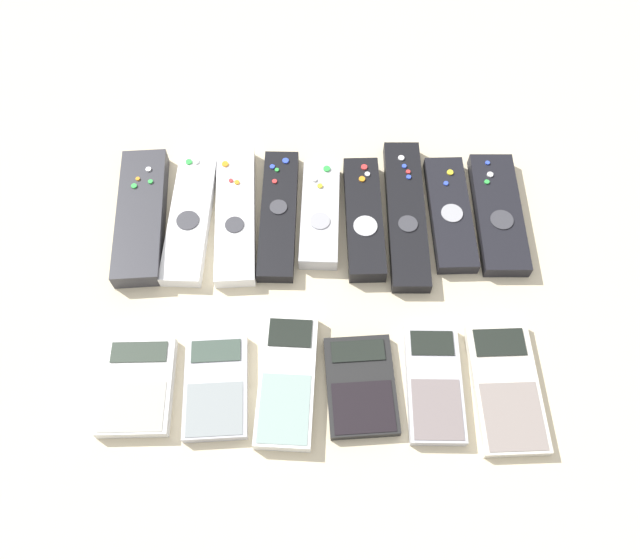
{
  "coord_description": "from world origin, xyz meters",
  "views": [
    {
      "loc": [
        -0.0,
        -0.32,
        0.67
      ],
      "look_at": [
        0.0,
        0.03,
        0.01
      ],
      "focal_mm": 35.0,
      "sensor_mm": 36.0,
      "label": 1
    }
  ],
  "objects_px": {
    "remote_4": "(321,214)",
    "remote_0": "(141,216)",
    "remote_5": "(364,218)",
    "calculator_1": "(217,387)",
    "remote_2": "(235,214)",
    "calculator_5": "(506,386)",
    "remote_8": "(498,212)",
    "calculator_3": "(361,385)",
    "remote_7": "(450,213)",
    "calculator_4": "(435,383)",
    "remote_3": "(278,214)",
    "remote_6": "(406,213)",
    "remote_1": "(190,217)",
    "calculator_0": "(137,387)",
    "calculator_2": "(288,380)"
  },
  "relations": [
    {
      "from": "remote_2",
      "to": "calculator_5",
      "type": "xyz_separation_m",
      "value": [
        0.31,
        -0.23,
        -0.0
      ]
    },
    {
      "from": "remote_4",
      "to": "calculator_1",
      "type": "relative_size",
      "value": 1.27
    },
    {
      "from": "calculator_0",
      "to": "calculator_1",
      "type": "relative_size",
      "value": 0.92
    },
    {
      "from": "remote_1",
      "to": "calculator_0",
      "type": "height_order",
      "value": "remote_1"
    },
    {
      "from": "remote_8",
      "to": "calculator_2",
      "type": "height_order",
      "value": "remote_8"
    },
    {
      "from": "calculator_4",
      "to": "remote_4",
      "type": "bearing_deg",
      "value": 119.9
    },
    {
      "from": "remote_1",
      "to": "remote_8",
      "type": "relative_size",
      "value": 1.11
    },
    {
      "from": "remote_5",
      "to": "calculator_3",
      "type": "distance_m",
      "value": 0.22
    },
    {
      "from": "remote_0",
      "to": "remote_8",
      "type": "bearing_deg",
      "value": -3.06
    },
    {
      "from": "remote_7",
      "to": "calculator_0",
      "type": "bearing_deg",
      "value": -149.67
    },
    {
      "from": "remote_3",
      "to": "calculator_5",
      "type": "xyz_separation_m",
      "value": [
        0.26,
        -0.23,
        -0.0
      ]
    },
    {
      "from": "remote_7",
      "to": "remote_5",
      "type": "bearing_deg",
      "value": -177.2
    },
    {
      "from": "remote_2",
      "to": "calculator_2",
      "type": "relative_size",
      "value": 1.31
    },
    {
      "from": "remote_2",
      "to": "remote_7",
      "type": "xyz_separation_m",
      "value": [
        0.27,
        0.0,
        -0.0
      ]
    },
    {
      "from": "calculator_4",
      "to": "calculator_5",
      "type": "relative_size",
      "value": 0.89
    },
    {
      "from": "remote_0",
      "to": "remote_5",
      "type": "bearing_deg",
      "value": -4.33
    },
    {
      "from": "remote_5",
      "to": "remote_6",
      "type": "xyz_separation_m",
      "value": [
        0.05,
        0.01,
        -0.0
      ]
    },
    {
      "from": "remote_8",
      "to": "calculator_0",
      "type": "height_order",
      "value": "remote_8"
    },
    {
      "from": "remote_1",
      "to": "calculator_4",
      "type": "distance_m",
      "value": 0.37
    },
    {
      "from": "remote_5",
      "to": "calculator_0",
      "type": "relative_size",
      "value": 1.57
    },
    {
      "from": "remote_7",
      "to": "calculator_5",
      "type": "height_order",
      "value": "remote_7"
    },
    {
      "from": "calculator_0",
      "to": "calculator_2",
      "type": "relative_size",
      "value": 0.71
    },
    {
      "from": "remote_4",
      "to": "remote_6",
      "type": "bearing_deg",
      "value": 2.42
    },
    {
      "from": "remote_1",
      "to": "remote_3",
      "type": "bearing_deg",
      "value": 4.19
    },
    {
      "from": "remote_2",
      "to": "calculator_2",
      "type": "xyz_separation_m",
      "value": [
        0.07,
        -0.22,
        -0.0
      ]
    },
    {
      "from": "remote_4",
      "to": "calculator_2",
      "type": "bearing_deg",
      "value": -97.84
    },
    {
      "from": "remote_3",
      "to": "remote_1",
      "type": "bearing_deg",
      "value": -176.83
    },
    {
      "from": "remote_4",
      "to": "remote_0",
      "type": "bearing_deg",
      "value": -177.13
    },
    {
      "from": "remote_8",
      "to": "calculator_5",
      "type": "bearing_deg",
      "value": -95.52
    },
    {
      "from": "calculator_4",
      "to": "remote_5",
      "type": "bearing_deg",
      "value": 108.76
    },
    {
      "from": "remote_4",
      "to": "calculator_3",
      "type": "xyz_separation_m",
      "value": [
        0.04,
        -0.23,
        -0.0
      ]
    },
    {
      "from": "remote_2",
      "to": "calculator_3",
      "type": "height_order",
      "value": "remote_2"
    },
    {
      "from": "remote_2",
      "to": "remote_4",
      "type": "xyz_separation_m",
      "value": [
        0.11,
        -0.0,
        0.0
      ]
    },
    {
      "from": "calculator_1",
      "to": "remote_0",
      "type": "bearing_deg",
      "value": 113.42
    },
    {
      "from": "remote_7",
      "to": "calculator_4",
      "type": "bearing_deg",
      "value": -101.49
    },
    {
      "from": "remote_5",
      "to": "remote_3",
      "type": "bearing_deg",
      "value": 174.53
    },
    {
      "from": "remote_6",
      "to": "remote_0",
      "type": "bearing_deg",
      "value": -179.01
    },
    {
      "from": "remote_4",
      "to": "calculator_4",
      "type": "bearing_deg",
      "value": -58.88
    },
    {
      "from": "calculator_2",
      "to": "calculator_4",
      "type": "relative_size",
      "value": 1.16
    },
    {
      "from": "remote_5",
      "to": "calculator_2",
      "type": "height_order",
      "value": "remote_5"
    },
    {
      "from": "remote_2",
      "to": "remote_8",
      "type": "distance_m",
      "value": 0.34
    },
    {
      "from": "remote_8",
      "to": "calculator_5",
      "type": "height_order",
      "value": "remote_8"
    },
    {
      "from": "calculator_4",
      "to": "calculator_5",
      "type": "height_order",
      "value": "calculator_4"
    },
    {
      "from": "remote_4",
      "to": "remote_7",
      "type": "height_order",
      "value": "remote_4"
    },
    {
      "from": "remote_5",
      "to": "calculator_5",
      "type": "distance_m",
      "value": 0.27
    },
    {
      "from": "remote_2",
      "to": "calculator_1",
      "type": "relative_size",
      "value": 1.7
    },
    {
      "from": "remote_5",
      "to": "calculator_1",
      "type": "distance_m",
      "value": 0.28
    },
    {
      "from": "remote_4",
      "to": "remote_6",
      "type": "height_order",
      "value": "remote_4"
    },
    {
      "from": "remote_0",
      "to": "remote_7",
      "type": "height_order",
      "value": "remote_0"
    },
    {
      "from": "remote_1",
      "to": "calculator_2",
      "type": "relative_size",
      "value": 1.25
    }
  ]
}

